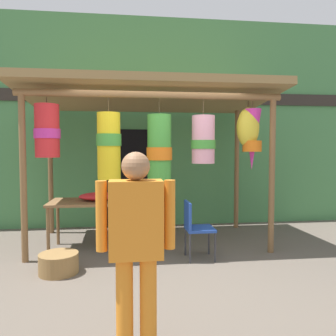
{
  "coord_description": "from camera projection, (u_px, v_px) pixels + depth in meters",
  "views": [
    {
      "loc": [
        -0.47,
        -4.74,
        1.59
      ],
      "look_at": [
        0.2,
        0.7,
        1.28
      ],
      "focal_mm": 35.3,
      "sensor_mm": 36.0,
      "label": 1
    }
  ],
  "objects": [
    {
      "name": "market_stall_canopy",
      "position": [
        153.0,
        113.0,
        5.33
      ],
      "size": [
        4.14,
        2.15,
        2.65
      ],
      "color": "brown",
      "rests_on": "ground_plane"
    },
    {
      "name": "folding_chair",
      "position": [
        195.0,
        225.0,
        4.77
      ],
      "size": [
        0.4,
        0.4,
        0.84
      ],
      "color": "#2347A8",
      "rests_on": "ground_plane"
    },
    {
      "name": "ground_plane",
      "position": [
        160.0,
        258.0,
        4.84
      ],
      "size": [
        30.0,
        30.0,
        0.0
      ],
      "primitive_type": "plane",
      "color": "#60564C"
    },
    {
      "name": "display_table",
      "position": [
        97.0,
        205.0,
        5.24
      ],
      "size": [
        1.47,
        0.79,
        0.78
      ],
      "color": "brown",
      "rests_on": "ground_plane"
    },
    {
      "name": "shopper_by_bananas",
      "position": [
        136.0,
        238.0,
        2.48
      ],
      "size": [
        0.59,
        0.22,
        1.57
      ],
      "color": "orange",
      "rests_on": "ground_plane"
    },
    {
      "name": "wicker_basket_by_table",
      "position": [
        59.0,
        263.0,
        4.23
      ],
      "size": [
        0.5,
        0.5,
        0.26
      ],
      "primitive_type": "cylinder",
      "color": "olive",
      "rests_on": "ground_plane"
    },
    {
      "name": "flower_heap_on_table",
      "position": [
        102.0,
        196.0,
        5.26
      ],
      "size": [
        0.68,
        0.48,
        0.12
      ],
      "color": "red",
      "rests_on": "display_table"
    },
    {
      "name": "shop_facade",
      "position": [
        150.0,
        123.0,
        6.93
      ],
      "size": [
        9.62,
        0.29,
        4.29
      ],
      "color": "#47844C",
      "rests_on": "ground_plane"
    }
  ]
}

